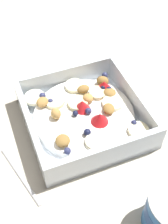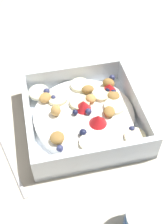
% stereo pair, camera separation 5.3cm
% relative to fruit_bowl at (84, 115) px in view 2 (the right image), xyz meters
% --- Properties ---
extents(ground_plane, '(2.40, 2.40, 0.00)m').
position_rel_fruit_bowl_xyz_m(ground_plane, '(-0.02, 0.01, -0.02)').
color(ground_plane, beige).
extents(fruit_bowl, '(0.21, 0.21, 0.06)m').
position_rel_fruit_bowl_xyz_m(fruit_bowl, '(0.00, 0.00, 0.00)').
color(fruit_bowl, white).
rests_on(fruit_bowl, ground).
extents(spoon, '(0.06, 0.17, 0.01)m').
position_rel_fruit_bowl_xyz_m(spoon, '(0.15, 0.01, -0.01)').
color(spoon, silver).
rests_on(spoon, ground).
extents(yogurt_cup, '(0.08, 0.08, 0.08)m').
position_rel_fruit_bowl_xyz_m(yogurt_cup, '(-0.04, 0.22, 0.02)').
color(yogurt_cup, '#3370B7').
rests_on(yogurt_cup, ground).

